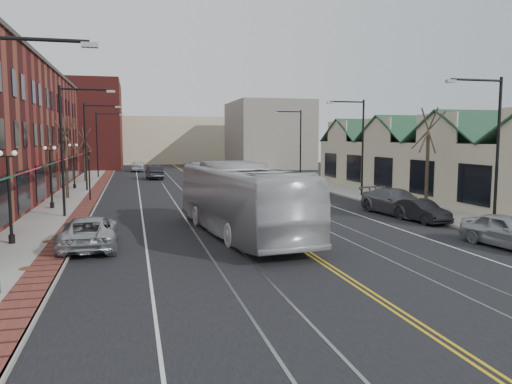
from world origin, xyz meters
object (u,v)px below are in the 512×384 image
transit_bus (240,199)px  parked_car_b (421,211)px  parked_car_d (300,184)px  parked_car_c (396,202)px  parked_suv (89,232)px  parked_car_a (508,231)px

transit_bus → parked_car_b: size_ratio=3.30×
parked_car_b → parked_car_d: 17.08m
parked_car_c → parked_suv: bearing=-170.8°
transit_bus → parked_suv: size_ratio=2.51×
transit_bus → parked_car_d: (9.51, 18.41, -1.06)m
transit_bus → parked_car_a: transit_bus is taller
transit_bus → parked_suv: (-7.30, -1.37, -1.12)m
parked_car_a → parked_car_d: parked_car_d is taller
parked_car_a → parked_car_b: 7.28m
transit_bus → parked_car_d: bearing=-124.3°
transit_bus → parked_suv: 7.51m
parked_car_b → parked_car_c: (0.00, 2.91, 0.17)m
parked_suv → parked_car_d: parked_car_d is taller
parked_suv → parked_car_c: size_ratio=0.92×
transit_bus → parked_car_b: bearing=-179.7°
parked_car_c → parked_car_d: size_ratio=1.24×
parked_car_b → parked_car_d: size_ratio=0.87×
parked_car_b → transit_bus: bearing=-179.4°
parked_car_b → parked_car_a: bearing=-97.5°
transit_bus → parked_car_a: bearing=145.5°
parked_suv → parked_car_b: bearing=-172.4°
parked_car_b → parked_car_d: parked_car_d is taller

